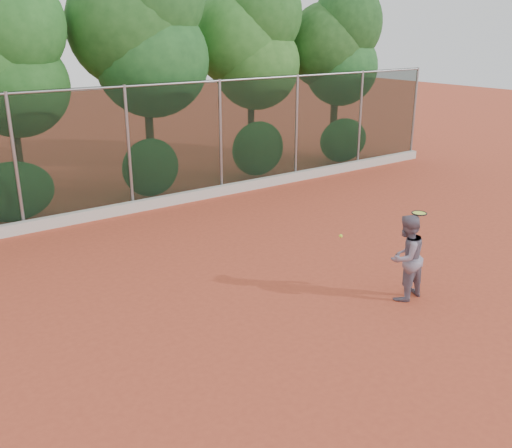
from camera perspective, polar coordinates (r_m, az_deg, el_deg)
ground at (r=11.04m, az=3.07°, el=-7.53°), size 80.00×80.00×0.00m
concrete_curb at (r=16.47m, az=-11.95°, el=1.73°), size 24.00×0.20×0.30m
tennis_player at (r=11.10m, az=14.75°, el=-3.25°), size 0.87×0.71×1.68m
chainlink_fence at (r=16.22m, az=-12.62°, el=7.65°), size 24.09×0.09×3.50m
foliage_backdrop at (r=17.59m, az=-17.65°, el=16.46°), size 23.70×3.63×7.55m
tennis_racket at (r=10.98m, az=15.97°, el=0.86°), size 0.35×0.35×0.51m
tennis_ball_in_flight at (r=10.24m, az=8.48°, el=-1.19°), size 0.07×0.07×0.07m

